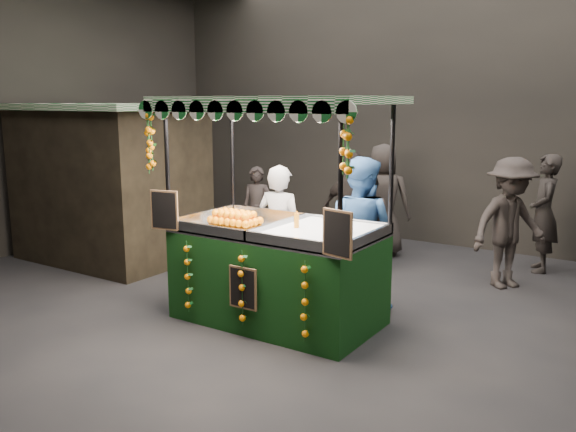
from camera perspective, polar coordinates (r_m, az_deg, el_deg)
The scene contains 12 objects.
ground at distance 7.24m, azimuth 1.22°, elevation -10.49°, with size 12.00×12.00×0.00m, color black.
market_hall at distance 6.78m, azimuth 1.34°, elevation 17.17°, with size 12.10×10.10×5.05m.
neighbour_stall_left at distance 10.50m, azimuth -16.55°, elevation 3.18°, with size 3.00×2.20×2.60m.
juice_stall at distance 7.14m, azimuth -1.07°, elevation -3.75°, with size 2.78×1.64×2.70m.
vendor_grey at distance 8.05m, azimuth -0.80°, elevation -1.54°, with size 0.71×0.51×1.81m.
vendor_blue at distance 7.70m, azimuth 6.86°, elevation -1.62°, with size 1.00×0.80×1.96m.
shopper_0 at distance 10.43m, azimuth -2.97°, elevation 0.54°, with size 0.64×0.51×1.53m.
shopper_1 at distance 9.16m, azimuth 7.56°, elevation -0.74°, with size 0.93×0.81×1.61m.
shopper_2 at distance 9.60m, azimuth 6.22°, elevation 0.55°, with size 1.12×0.54×1.85m.
shopper_3 at distance 9.03m, azimuth 20.39°, elevation -0.65°, with size 1.28×1.39×1.88m.
shopper_4 at distance 10.42m, azimuth 9.03°, elevation 1.54°, with size 1.09×0.87×1.94m.
shopper_6 at distance 10.10m, azimuth 23.23°, elevation 0.23°, with size 0.62×0.77×1.85m.
Camera 1 is at (3.56, -5.73, 2.65)m, focal length 37.27 mm.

